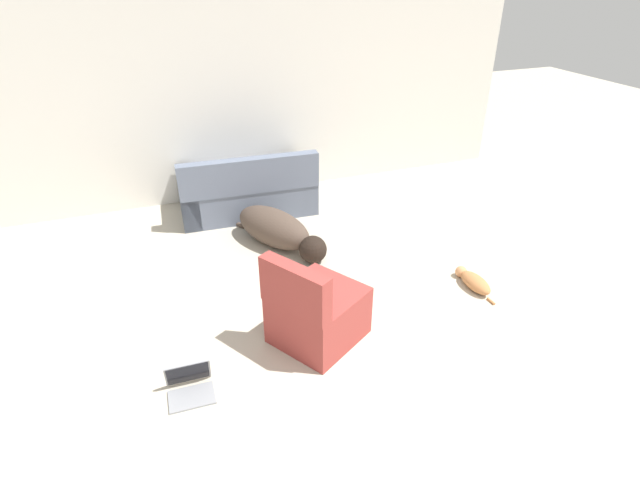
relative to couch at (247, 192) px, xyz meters
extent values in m
plane|color=#BCB29E|center=(0.37, -3.84, -0.26)|extent=(20.00, 20.00, 0.00)
cube|color=silver|center=(0.37, 0.57, 0.97)|extent=(6.90, 0.06, 2.46)
cube|color=slate|center=(0.00, 0.04, -0.06)|extent=(1.65, 0.94, 0.39)
cube|color=slate|center=(-0.02, -0.32, 0.34)|extent=(1.61, 0.22, 0.41)
cube|color=slate|center=(0.70, 0.00, 0.01)|extent=(0.24, 0.86, 0.53)
cube|color=slate|center=(-0.70, 0.08, 0.01)|extent=(0.24, 0.86, 0.53)
ellipsoid|color=#4C3D33|center=(0.08, -0.91, -0.06)|extent=(0.85, 1.08, 0.40)
sphere|color=black|center=(0.35, -1.42, -0.11)|extent=(0.39, 0.39, 0.29)
cylinder|color=#4C3D33|center=(-0.22, -0.35, -0.23)|extent=(0.16, 0.25, 0.05)
ellipsoid|color=#BC7A47|center=(1.63, -2.41, -0.19)|extent=(0.19, 0.39, 0.13)
sphere|color=tan|center=(1.62, -2.19, -0.20)|extent=(0.12, 0.12, 0.11)
cylinder|color=#BC7A47|center=(1.64, -2.65, -0.24)|extent=(0.03, 0.10, 0.02)
cube|color=gray|center=(-1.09, -2.85, -0.25)|extent=(0.33, 0.23, 0.02)
cube|color=gray|center=(-1.09, -2.71, -0.14)|extent=(0.33, 0.09, 0.21)
cube|color=black|center=(-1.09, -2.72, -0.14)|extent=(0.30, 0.07, 0.19)
cube|color=#993833|center=(-0.01, -2.54, -0.03)|extent=(0.88, 0.86, 0.44)
cube|color=#993833|center=(-0.24, -2.68, 0.38)|extent=(0.42, 0.58, 0.38)
camera|label=1|loc=(-1.12, -5.56, 2.50)|focal=28.00mm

